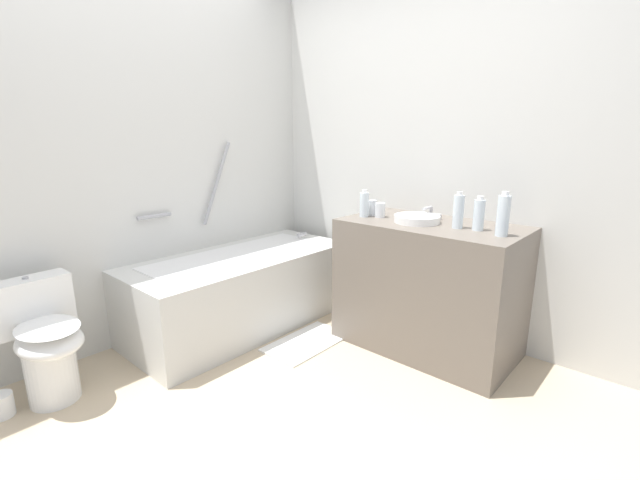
{
  "coord_description": "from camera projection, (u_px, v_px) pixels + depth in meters",
  "views": [
    {
      "loc": [
        -1.17,
        -1.49,
        1.38
      ],
      "look_at": [
        0.75,
        0.21,
        0.74
      ],
      "focal_mm": 23.93,
      "sensor_mm": 36.0,
      "label": 1
    }
  ],
  "objects": [
    {
      "name": "ground_plane",
      "position": [
        252.0,
        417.0,
        2.14
      ],
      "size": [
        4.13,
        4.13,
        0.0
      ],
      "primitive_type": "plane",
      "color": "#C1AD8E"
    },
    {
      "name": "wall_back_tiled",
      "position": [
        111.0,
        155.0,
        2.68
      ],
      "size": [
        3.53,
        0.1,
        2.5
      ],
      "primitive_type": "cube",
      "color": "silver",
      "rests_on": "ground_plane"
    },
    {
      "name": "wall_right_mirror",
      "position": [
        423.0,
        153.0,
        3.01
      ],
      "size": [
        0.1,
        2.9,
        2.5
      ],
      "primitive_type": "cube",
      "color": "silver",
      "rests_on": "ground_plane"
    },
    {
      "name": "bathtub",
      "position": [
        242.0,
        287.0,
        3.12
      ],
      "size": [
        1.63,
        0.72,
        1.32
      ],
      "color": "silver",
      "rests_on": "ground_plane"
    },
    {
      "name": "toilet",
      "position": [
        44.0,
        340.0,
        2.22
      ],
      "size": [
        0.4,
        0.51,
        0.65
      ],
      "rotation": [
        0.0,
        0.0,
        -1.54
      ],
      "color": "white",
      "rests_on": "ground_plane"
    },
    {
      "name": "vanity_counter",
      "position": [
        428.0,
        286.0,
        2.76
      ],
      "size": [
        0.63,
        1.11,
        0.84
      ],
      "primitive_type": "cube",
      "color": "#6B6056",
      "rests_on": "ground_plane"
    },
    {
      "name": "sink_basin",
      "position": [
        417.0,
        219.0,
        2.68
      ],
      "size": [
        0.29,
        0.29,
        0.05
      ],
      "primitive_type": "cylinder",
      "color": "white",
      "rests_on": "vanity_counter"
    },
    {
      "name": "sink_faucet",
      "position": [
        430.0,
        213.0,
        2.8
      ],
      "size": [
        0.12,
        0.15,
        0.08
      ],
      "color": "#B8B8BD",
      "rests_on": "vanity_counter"
    },
    {
      "name": "water_bottle_0",
      "position": [
        479.0,
        215.0,
        2.44
      ],
      "size": [
        0.06,
        0.06,
        0.2
      ],
      "color": "silver",
      "rests_on": "vanity_counter"
    },
    {
      "name": "water_bottle_1",
      "position": [
        458.0,
        211.0,
        2.5
      ],
      "size": [
        0.06,
        0.06,
        0.22
      ],
      "color": "silver",
      "rests_on": "vanity_counter"
    },
    {
      "name": "water_bottle_2",
      "position": [
        364.0,
        204.0,
        2.85
      ],
      "size": [
        0.06,
        0.06,
        0.18
      ],
      "color": "silver",
      "rests_on": "vanity_counter"
    },
    {
      "name": "water_bottle_3",
      "position": [
        503.0,
        215.0,
        2.3
      ],
      "size": [
        0.07,
        0.07,
        0.24
      ],
      "color": "silver",
      "rests_on": "vanity_counter"
    },
    {
      "name": "drinking_glass_0",
      "position": [
        380.0,
        210.0,
        2.85
      ],
      "size": [
        0.07,
        0.07,
        0.1
      ],
      "primitive_type": "cylinder",
      "color": "white",
      "rests_on": "vanity_counter"
    },
    {
      "name": "drinking_glass_1",
      "position": [
        372.0,
        208.0,
        2.91
      ],
      "size": [
        0.06,
        0.06,
        0.1
      ],
      "primitive_type": "cylinder",
      "color": "white",
      "rests_on": "vanity_counter"
    },
    {
      "name": "bath_mat",
      "position": [
        307.0,
        342.0,
        2.89
      ],
      "size": [
        0.58,
        0.32,
        0.01
      ],
      "primitive_type": "cube",
      "color": "white",
      "rests_on": "ground_plane"
    },
    {
      "name": "toilet_paper_roll",
      "position": [
        1.0,
        405.0,
        2.13
      ],
      "size": [
        0.11,
        0.11,
        0.12
      ],
      "primitive_type": "cylinder",
      "color": "white",
      "rests_on": "ground_plane"
    }
  ]
}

